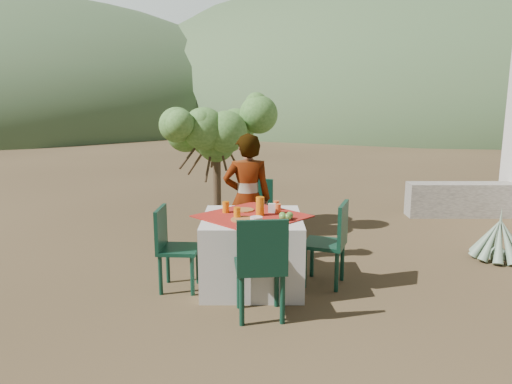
# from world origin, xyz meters

# --- Properties ---
(ground) EXTENTS (160.00, 160.00, 0.00)m
(ground) POSITION_xyz_m (0.00, 0.00, 0.00)
(ground) COLOR #352818
(ground) RESTS_ON ground
(table) EXTENTS (1.30, 1.30, 0.76)m
(table) POSITION_xyz_m (-0.21, 0.46, 0.38)
(table) COLOR beige
(table) RESTS_ON ground
(chair_far) EXTENTS (0.51, 0.51, 0.95)m
(chair_far) POSITION_xyz_m (-0.20, 1.45, 0.53)
(chair_far) COLOR black
(chair_far) RESTS_ON ground
(chair_near) EXTENTS (0.49, 0.49, 0.96)m
(chair_near) POSITION_xyz_m (-0.13, -0.35, 0.53)
(chair_near) COLOR black
(chair_near) RESTS_ON ground
(chair_left) EXTENTS (0.42, 0.42, 0.87)m
(chair_left) POSITION_xyz_m (-1.04, 0.37, 0.48)
(chair_left) COLOR black
(chair_left) RESTS_ON ground
(chair_right) EXTENTS (0.53, 0.53, 0.90)m
(chair_right) POSITION_xyz_m (0.62, 0.47, 0.50)
(chair_right) COLOR black
(chair_right) RESTS_ON ground
(person) EXTENTS (0.60, 0.42, 1.55)m
(person) POSITION_xyz_m (-0.28, 1.18, 0.78)
(person) COLOR #8C6651
(person) RESTS_ON ground
(shrub_tree) EXTENTS (1.47, 1.45, 1.73)m
(shrub_tree) POSITION_xyz_m (-0.68, 2.48, 1.37)
(shrub_tree) COLOR #4B3725
(shrub_tree) RESTS_ON ground
(agave) EXTENTS (0.68, 0.67, 0.72)m
(agave) POSITION_xyz_m (2.79, 1.30, 0.24)
(agave) COLOR gray
(agave) RESTS_ON ground
(stone_wall) EXTENTS (2.60, 0.35, 0.55)m
(stone_wall) POSITION_xyz_m (3.60, 3.40, 0.28)
(stone_wall) COLOR gray
(stone_wall) RESTS_ON ground
(hill_near_right) EXTENTS (48.00, 48.00, 20.00)m
(hill_near_right) POSITION_xyz_m (12.00, 36.00, 0.00)
(hill_near_right) COLOR #314929
(hill_near_right) RESTS_ON ground
(hill_far_center) EXTENTS (60.00, 60.00, 24.00)m
(hill_far_center) POSITION_xyz_m (-4.00, 52.00, 0.00)
(hill_far_center) COLOR slate
(hill_far_center) RESTS_ON ground
(plate_far) EXTENTS (0.21, 0.21, 0.01)m
(plate_far) POSITION_xyz_m (-0.30, 0.67, 0.77)
(plate_far) COLOR #935927
(plate_far) RESTS_ON table
(plate_near) EXTENTS (0.26, 0.26, 0.01)m
(plate_near) POSITION_xyz_m (-0.30, 0.27, 0.77)
(plate_near) COLOR #935927
(plate_near) RESTS_ON table
(glass_far) EXTENTS (0.07, 0.07, 0.12)m
(glass_far) POSITION_xyz_m (-0.49, 0.59, 0.82)
(glass_far) COLOR orange
(glass_far) RESTS_ON table
(glass_near) EXTENTS (0.07, 0.07, 0.11)m
(glass_near) POSITION_xyz_m (-0.36, 0.35, 0.82)
(glass_near) COLOR orange
(glass_near) RESTS_ON table
(juice_pitcher) EXTENTS (0.09, 0.09, 0.19)m
(juice_pitcher) POSITION_xyz_m (-0.13, 0.47, 0.86)
(juice_pitcher) COLOR orange
(juice_pitcher) RESTS_ON table
(bowl_plate) EXTENTS (0.19, 0.19, 0.01)m
(bowl_plate) POSITION_xyz_m (-0.17, 0.19, 0.77)
(bowl_plate) COLOR #935927
(bowl_plate) RESTS_ON table
(white_bowl) EXTENTS (0.12, 0.12, 0.05)m
(white_bowl) POSITION_xyz_m (-0.17, 0.19, 0.80)
(white_bowl) COLOR silver
(white_bowl) RESTS_ON bowl_plate
(jar_left) EXTENTS (0.06, 0.06, 0.10)m
(jar_left) POSITION_xyz_m (0.06, 0.57, 0.81)
(jar_left) COLOR #E05D27
(jar_left) RESTS_ON table
(jar_right) EXTENTS (0.06, 0.06, 0.10)m
(jar_right) POSITION_xyz_m (0.05, 0.73, 0.81)
(jar_right) COLOR #E05D27
(jar_right) RESTS_ON table
(napkin_holder) EXTENTS (0.08, 0.05, 0.10)m
(napkin_holder) POSITION_xyz_m (-0.01, 0.59, 0.81)
(napkin_holder) COLOR silver
(napkin_holder) RESTS_ON table
(fruit_cluster) EXTENTS (0.15, 0.14, 0.07)m
(fruit_cluster) POSITION_xyz_m (0.12, 0.30, 0.80)
(fruit_cluster) COLOR #528530
(fruit_cluster) RESTS_ON table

